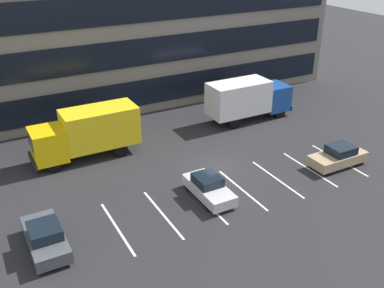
{
  "coord_description": "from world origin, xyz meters",
  "views": [
    {
      "loc": [
        -14.29,
        -22.7,
        14.95
      ],
      "look_at": [
        -1.0,
        1.66,
        1.4
      ],
      "focal_mm": 41.21,
      "sensor_mm": 36.0,
      "label": 1
    }
  ],
  "objects_px": {
    "box_truck_yellow_all": "(87,132)",
    "sedan_tan": "(338,156)",
    "box_truck_blue": "(248,98)",
    "sedan_charcoal": "(45,237)",
    "sedan_silver": "(209,188)"
  },
  "relations": [
    {
      "from": "box_truck_yellow_all",
      "to": "sedan_tan",
      "type": "height_order",
      "value": "box_truck_yellow_all"
    },
    {
      "from": "box_truck_blue",
      "to": "sedan_tan",
      "type": "bearing_deg",
      "value": -85.49
    },
    {
      "from": "sedan_tan",
      "to": "sedan_charcoal",
      "type": "bearing_deg",
      "value": 178.21
    },
    {
      "from": "box_truck_yellow_all",
      "to": "sedan_charcoal",
      "type": "relative_size",
      "value": 1.82
    },
    {
      "from": "box_truck_blue",
      "to": "box_truck_yellow_all",
      "type": "bearing_deg",
      "value": -178.87
    },
    {
      "from": "sedan_charcoal",
      "to": "box_truck_blue",
      "type": "bearing_deg",
      "value": 25.93
    },
    {
      "from": "box_truck_blue",
      "to": "sedan_charcoal",
      "type": "xyz_separation_m",
      "value": [
        -19.12,
        -9.3,
        -1.27
      ]
    },
    {
      "from": "sedan_silver",
      "to": "box_truck_yellow_all",
      "type": "bearing_deg",
      "value": 118.79
    },
    {
      "from": "box_truck_blue",
      "to": "sedan_silver",
      "type": "height_order",
      "value": "box_truck_blue"
    },
    {
      "from": "sedan_tan",
      "to": "sedan_charcoal",
      "type": "relative_size",
      "value": 0.99
    },
    {
      "from": "box_truck_blue",
      "to": "sedan_silver",
      "type": "distance_m",
      "value": 13.05
    },
    {
      "from": "sedan_silver",
      "to": "box_truck_blue",
      "type": "bearing_deg",
      "value": 44.54
    },
    {
      "from": "box_truck_yellow_all",
      "to": "box_truck_blue",
      "type": "distance_m",
      "value": 14.11
    },
    {
      "from": "sedan_charcoal",
      "to": "sedan_silver",
      "type": "bearing_deg",
      "value": 1.1
    },
    {
      "from": "box_truck_blue",
      "to": "sedan_tan",
      "type": "relative_size",
      "value": 1.82
    }
  ]
}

